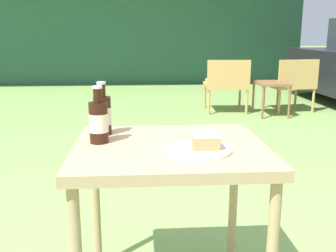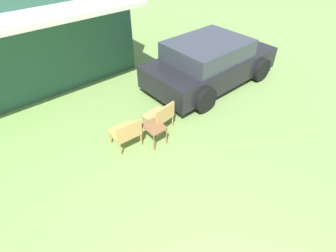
{
  "view_description": "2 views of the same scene",
  "coord_description": "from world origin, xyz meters",
  "px_view_note": "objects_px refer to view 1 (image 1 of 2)",
  "views": [
    {
      "loc": [
        -0.11,
        -1.44,
        1.11
      ],
      "look_at": [
        0.0,
        0.1,
        0.74
      ],
      "focal_mm": 42.0,
      "sensor_mm": 36.0,
      "label": 1
    },
    {
      "loc": [
        -0.94,
        0.09,
        4.12
      ],
      "look_at": [
        1.55,
        3.1,
        0.9
      ],
      "focal_mm": 28.0,
      "sensor_mm": 36.0,
      "label": 2
    }
  ],
  "objects_px": {
    "cake_on_plate": "(200,146)",
    "cola_bottle_near": "(102,114)",
    "patio_table": "(170,165)",
    "wicker_chair_plain": "(292,82)",
    "cola_bottle_far": "(99,121)",
    "wicker_chair_cushioned": "(226,82)",
    "garden_side_table": "(271,87)"
  },
  "relations": [
    {
      "from": "wicker_chair_cushioned",
      "to": "wicker_chair_plain",
      "type": "distance_m",
      "value": 0.94
    },
    {
      "from": "patio_table",
      "to": "cake_on_plate",
      "type": "xyz_separation_m",
      "value": [
        0.1,
        -0.09,
        0.1
      ]
    },
    {
      "from": "cake_on_plate",
      "to": "cola_bottle_near",
      "type": "bearing_deg",
      "value": 144.61
    },
    {
      "from": "cake_on_plate",
      "to": "cola_bottle_near",
      "type": "distance_m",
      "value": 0.46
    },
    {
      "from": "wicker_chair_cushioned",
      "to": "cola_bottle_far",
      "type": "height_order",
      "value": "cola_bottle_far"
    },
    {
      "from": "garden_side_table",
      "to": "cola_bottle_near",
      "type": "height_order",
      "value": "cola_bottle_near"
    },
    {
      "from": "patio_table",
      "to": "cake_on_plate",
      "type": "distance_m",
      "value": 0.17
    },
    {
      "from": "cola_bottle_near",
      "to": "wicker_chair_plain",
      "type": "bearing_deg",
      "value": 58.78
    },
    {
      "from": "cake_on_plate",
      "to": "cola_bottle_near",
      "type": "relative_size",
      "value": 1.13
    },
    {
      "from": "wicker_chair_plain",
      "to": "garden_side_table",
      "type": "bearing_deg",
      "value": 25.21
    },
    {
      "from": "wicker_chair_cushioned",
      "to": "patio_table",
      "type": "xyz_separation_m",
      "value": [
        -1.09,
        -3.99,
        0.18
      ]
    },
    {
      "from": "wicker_chair_plain",
      "to": "wicker_chair_cushioned",
      "type": "bearing_deg",
      "value": -10.04
    },
    {
      "from": "wicker_chair_cushioned",
      "to": "cake_on_plate",
      "type": "relative_size",
      "value": 2.97
    },
    {
      "from": "garden_side_table",
      "to": "cake_on_plate",
      "type": "xyz_separation_m",
      "value": [
        -1.55,
        -3.8,
        0.32
      ]
    },
    {
      "from": "wicker_chair_plain",
      "to": "cola_bottle_far",
      "type": "relative_size",
      "value": 3.35
    },
    {
      "from": "cola_bottle_near",
      "to": "cake_on_plate",
      "type": "bearing_deg",
      "value": -35.39
    },
    {
      "from": "patio_table",
      "to": "wicker_chair_plain",
      "type": "bearing_deg",
      "value": 62.92
    },
    {
      "from": "wicker_chair_plain",
      "to": "garden_side_table",
      "type": "distance_m",
      "value": 0.46
    },
    {
      "from": "patio_table",
      "to": "cola_bottle_near",
      "type": "xyz_separation_m",
      "value": [
        -0.27,
        0.18,
        0.17
      ]
    },
    {
      "from": "wicker_chair_plain",
      "to": "cake_on_plate",
      "type": "height_order",
      "value": "cake_on_plate"
    },
    {
      "from": "wicker_chair_cushioned",
      "to": "cake_on_plate",
      "type": "xyz_separation_m",
      "value": [
        -0.99,
        -4.08,
        0.29
      ]
    },
    {
      "from": "patio_table",
      "to": "cake_on_plate",
      "type": "height_order",
      "value": "cake_on_plate"
    },
    {
      "from": "cola_bottle_near",
      "to": "garden_side_table",
      "type": "bearing_deg",
      "value": 61.51
    },
    {
      "from": "wicker_chair_plain",
      "to": "cola_bottle_far",
      "type": "height_order",
      "value": "cola_bottle_far"
    },
    {
      "from": "wicker_chair_cushioned",
      "to": "garden_side_table",
      "type": "height_order",
      "value": "wicker_chair_cushioned"
    },
    {
      "from": "wicker_chair_cushioned",
      "to": "patio_table",
      "type": "bearing_deg",
      "value": 77.18
    },
    {
      "from": "wicker_chair_cushioned",
      "to": "patio_table",
      "type": "relative_size",
      "value": 1.02
    },
    {
      "from": "garden_side_table",
      "to": "wicker_chair_plain",
      "type": "bearing_deg",
      "value": 33.96
    },
    {
      "from": "patio_table",
      "to": "cola_bottle_near",
      "type": "bearing_deg",
      "value": 146.62
    },
    {
      "from": "wicker_chair_plain",
      "to": "garden_side_table",
      "type": "height_order",
      "value": "wicker_chair_plain"
    },
    {
      "from": "wicker_chair_plain",
      "to": "garden_side_table",
      "type": "xyz_separation_m",
      "value": [
        -0.38,
        -0.25,
        -0.03
      ]
    },
    {
      "from": "cake_on_plate",
      "to": "cola_bottle_far",
      "type": "xyz_separation_m",
      "value": [
        -0.38,
        0.14,
        0.07
      ]
    }
  ]
}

